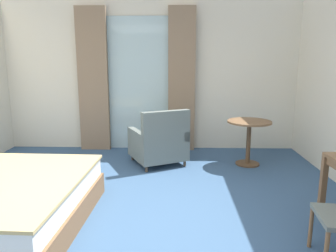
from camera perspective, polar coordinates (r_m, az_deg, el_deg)
name	(u,v)px	position (r m, az deg, el deg)	size (l,w,h in m)	color
ground	(129,234)	(3.49, -6.97, -18.39)	(6.09, 6.87, 0.10)	#38567A
wall_back	(151,75)	(6.18, -3.02, 8.95)	(5.69, 0.12, 2.80)	silver
balcony_glass_door	(138,84)	(6.14, -5.33, 7.32)	(1.20, 0.02, 2.46)	silver
curtain_panel_left	(93,80)	(6.18, -13.08, 7.85)	(0.55, 0.10, 2.62)	#897056
curtain_panel_right	(182,81)	(5.99, 2.42, 8.02)	(0.49, 0.10, 2.62)	#897056
armchair_by_window	(159,143)	(5.27, -1.58, -3.07)	(1.05, 1.05, 0.93)	slate
round_cafe_table	(249,132)	(5.36, 14.11, -1.08)	(0.70, 0.70, 0.73)	brown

